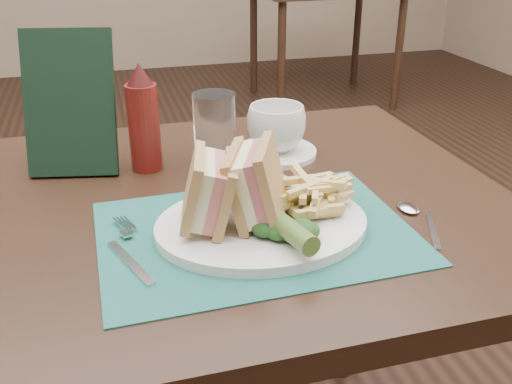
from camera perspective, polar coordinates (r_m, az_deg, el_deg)
floor at (r=1.74m, az=-6.38°, el=-15.72°), size 7.00×7.00×0.00m
wall_back at (r=4.93m, az=-13.47°, el=11.76°), size 6.00×0.00×6.00m
table_main at (r=1.12m, az=-2.78°, el=-17.90°), size 0.90×0.75×0.75m
table_bg_right at (r=3.93m, az=6.69°, el=14.40°), size 0.90×0.75×0.75m
placemat at (r=0.80m, az=-0.05°, el=-4.04°), size 0.44×0.32×0.00m
plate at (r=0.80m, az=0.58°, el=-3.32°), size 0.30×0.24×0.01m
sandwich_half_a at (r=0.77m, az=-6.33°, el=0.14°), size 0.10×0.12×0.11m
sandwich_half_b at (r=0.78m, az=-1.46°, el=1.01°), size 0.12×0.14×0.11m
kale_garnish at (r=0.75m, az=2.40°, el=-3.57°), size 0.11×0.08×0.03m
pickle_spear at (r=0.74m, az=3.01°, el=-3.51°), size 0.05×0.12×0.03m
fries_pile at (r=0.82m, az=5.36°, el=0.28°), size 0.18×0.20×0.06m
fork at (r=0.77m, az=-12.66°, el=-5.45°), size 0.09×0.17×0.01m
spoon at (r=0.86m, az=16.44°, el=-2.78°), size 0.09×0.15×0.01m
saucer at (r=1.06m, az=2.01°, el=4.02°), size 0.15×0.15×0.01m
coffee_cup at (r=1.04m, az=2.05°, el=6.42°), size 0.15×0.15×0.08m
drinking_glass at (r=1.00m, az=-4.15°, el=6.16°), size 0.09×0.09×0.13m
ketchup_bottle at (r=0.99m, az=-11.21°, el=7.30°), size 0.06×0.06×0.19m
check_presenter at (r=1.01m, az=-18.11°, el=8.43°), size 0.16×0.12×0.24m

